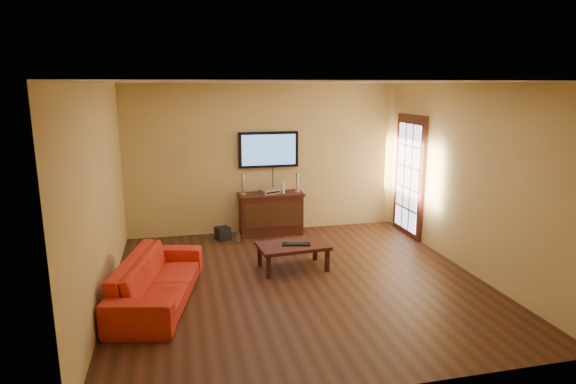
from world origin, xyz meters
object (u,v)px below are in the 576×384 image
object	(u,v)px
coffee_table	(293,248)
game_console	(284,187)
television	(269,150)
keyboard	(296,244)
sofa	(157,272)
av_receiver	(269,191)
bottle	(238,238)
media_console	(271,213)
speaker_right	(297,183)
speaker_left	(243,185)
subwoofer	(223,233)

from	to	relation	value
coffee_table	game_console	xyz separation A→B (m)	(0.26, 1.78, 0.53)
coffee_table	game_console	world-z (taller)	game_console
television	keyboard	bearing A→B (deg)	-89.39
coffee_table	sofa	bearing A→B (deg)	-160.17
sofa	game_console	xyz separation A→B (m)	(2.16, 2.47, 0.46)
av_receiver	keyboard	xyz separation A→B (m)	(0.04, -1.81, -0.40)
coffee_table	bottle	xyz separation A→B (m)	(-0.64, 1.37, -0.23)
media_console	coffee_table	world-z (taller)	media_console
speaker_right	av_receiver	world-z (taller)	speaker_right
keyboard	sofa	bearing A→B (deg)	-161.27
game_console	coffee_table	bearing A→B (deg)	-87.05
speaker_left	game_console	size ratio (longest dim) A/B	1.96
sofa	speaker_left	distance (m)	2.90
speaker_left	speaker_right	distance (m)	1.00
speaker_right	keyboard	world-z (taller)	speaker_right
subwoofer	speaker_right	bearing A→B (deg)	-13.18
subwoofer	keyboard	world-z (taller)	keyboard
media_console	speaker_left	world-z (taller)	speaker_left
media_console	sofa	xyz separation A→B (m)	(-1.92, -2.46, 0.01)
sofa	speaker_right	xyz separation A→B (m)	(2.42, 2.48, 0.52)
media_console	av_receiver	bearing A→B (deg)	160.95
speaker_right	subwoofer	world-z (taller)	speaker_right
keyboard	speaker_left	bearing A→B (deg)	106.01
keyboard	television	bearing A→B (deg)	90.61
speaker_left	keyboard	distance (m)	1.96
speaker_right	av_receiver	size ratio (longest dim) A/B	1.04
coffee_table	speaker_right	xyz separation A→B (m)	(0.52, 1.80, 0.59)
television	game_console	world-z (taller)	television
coffee_table	subwoofer	world-z (taller)	coffee_table
media_console	speaker_right	world-z (taller)	speaker_right
speaker_left	subwoofer	distance (m)	0.93
sofa	subwoofer	xyz separation A→B (m)	(1.03, 2.31, -0.28)
game_console	sofa	bearing A→B (deg)	-120.05
media_console	speaker_left	distance (m)	0.74
sofa	bottle	size ratio (longest dim) A/B	9.69
television	subwoofer	xyz separation A→B (m)	(-0.90, -0.34, -1.41)
coffee_table	keyboard	bearing A→B (deg)	-33.02
speaker_left	bottle	xyz separation A→B (m)	(-0.16, -0.41, -0.84)
sofa	av_receiver	xyz separation A→B (m)	(1.90, 2.47, 0.40)
keyboard	media_console	bearing A→B (deg)	90.67
speaker_right	keyboard	bearing A→B (deg)	-104.67
speaker_right	keyboard	distance (m)	1.96
speaker_right	av_receiver	distance (m)	0.54
media_console	subwoofer	size ratio (longest dim) A/B	5.29
coffee_table	speaker_left	distance (m)	1.94
keyboard	subwoofer	bearing A→B (deg)	119.15
media_console	bottle	xyz separation A→B (m)	(-0.66, -0.40, -0.29)
television	av_receiver	distance (m)	0.75
media_console	keyboard	xyz separation A→B (m)	(0.02, -1.80, 0.01)
game_console	speaker_right	bearing A→B (deg)	15.14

